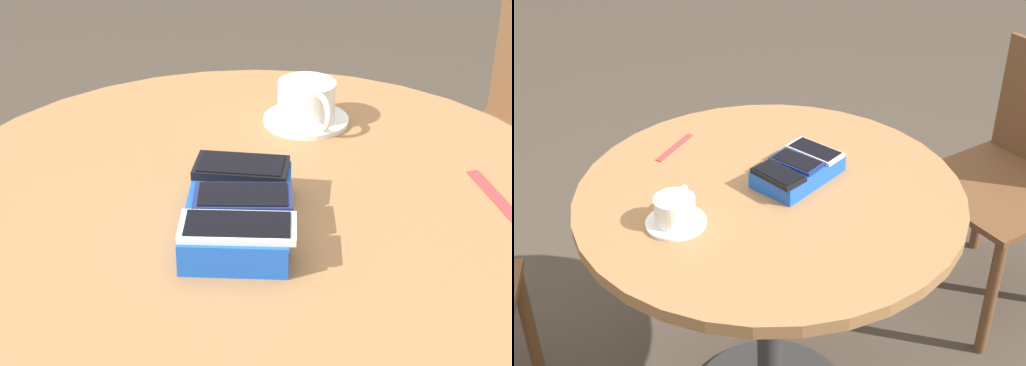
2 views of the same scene
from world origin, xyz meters
TOP-DOWN VIEW (x-y plane):
  - round_table at (0.00, 0.00)m, footprint 0.91×0.91m
  - phone_box at (-0.08, 0.01)m, footprint 0.23×0.15m
  - phone_white at (-0.15, -0.01)m, footprint 0.08×0.14m
  - phone_navy at (-0.08, 0.00)m, footprint 0.09×0.13m
  - phone_black at (-0.01, 0.02)m, footprint 0.07×0.12m
  - saucer at (0.24, -0.03)m, footprint 0.13×0.13m
  - coffee_cup at (0.24, -0.03)m, footprint 0.11×0.09m
  - lanyard_strap at (0.05, -0.31)m, footprint 0.15×0.07m
  - chair_far_side at (-0.90, 0.12)m, footprint 0.48×0.48m

SIDE VIEW (x-z plane):
  - chair_far_side at x=-0.90m, z-range 0.03..0.85m
  - round_table at x=0.00m, z-range 0.22..0.94m
  - lanyard_strap at x=0.05m, z-range 0.72..0.72m
  - saucer at x=0.24m, z-range 0.72..0.73m
  - phone_box at x=-0.08m, z-range 0.72..0.76m
  - coffee_cup at x=0.24m, z-range 0.73..0.79m
  - phone_navy at x=-0.08m, z-range 0.76..0.77m
  - phone_white at x=-0.15m, z-range 0.76..0.77m
  - phone_black at x=-0.01m, z-range 0.76..0.77m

